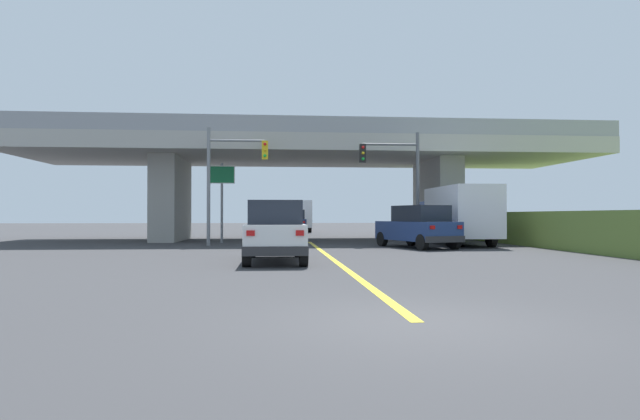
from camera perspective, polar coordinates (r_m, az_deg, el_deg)
The scene contains 11 objects.
ground at distance 34.03m, azimuth -1.40°, elevation -3.20°, with size 160.00×160.00×0.00m, color #353538.
overpass_bridge at distance 34.16m, azimuth -1.40°, elevation 5.12°, with size 34.79×10.35×6.93m.
lane_divider_stripe at distance 19.60m, azimuth 1.16°, elevation -5.09°, with size 0.20×23.72×0.01m, color yellow.
suv_lead at distance 17.97m, azimuth -4.77°, elevation -2.26°, with size 1.96×4.84×2.02m.
suv_crossing at distance 26.06m, azimuth 10.33°, elevation -1.74°, with size 3.32×5.11×2.02m.
box_truck at distance 29.18m, azimuth 14.29°, elevation -0.46°, with size 2.33×7.58×3.02m.
sedan_oncoming at distance 44.62m, azimuth -2.84°, elevation -1.28°, with size 1.99×4.69×2.02m.
traffic_signal_nearside at distance 28.35m, azimuth 8.33°, elevation 3.89°, with size 3.16×0.36×5.89m.
traffic_signal_farside at distance 28.10m, azimuth -9.73°, elevation 4.14°, with size 3.13×0.36×6.06m.
highway_sign at distance 30.86m, azimuth -10.36°, elevation 2.65°, with size 1.45×0.17×4.51m.
semi_truck_distant at distance 50.96m, azimuth -2.36°, elevation -0.60°, with size 2.33×6.45×2.92m.
Camera 1 is at (-2.05, -7.58, 1.53)m, focal length 30.20 mm.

